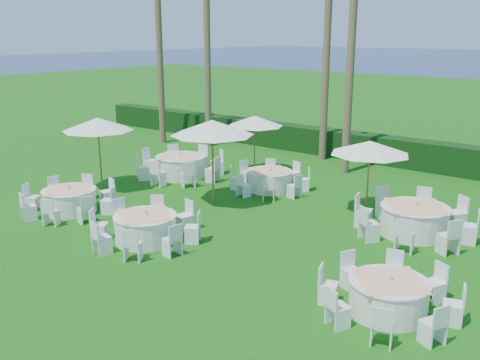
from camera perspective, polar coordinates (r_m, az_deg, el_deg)
The scene contains 16 objects.
ground at distance 15.17m, azimuth -5.81°, elevation -6.34°, with size 120.00×120.00×0.00m, color #124F0D.
hedge at distance 24.69m, azimuth 13.77°, elevation 3.34°, with size 34.00×1.00×1.20m, color black.
banquet_table_a at distance 18.10m, azimuth -17.71°, elevation -2.03°, with size 2.99×2.99×0.91m.
banquet_table_b at distance 15.09m, azimuth -10.05°, elevation -4.98°, with size 3.06×3.06×0.93m.
banquet_table_c at distance 11.67m, azimuth 15.55°, elevation -11.81°, with size 2.86×2.86×0.89m.
banquet_table_d at distance 21.49m, azimuth -6.34°, elevation 1.52°, with size 3.48×3.48×1.04m.
banquet_table_e at distance 19.64m, azimuth 3.17°, elevation 0.04°, with size 2.93×2.93×0.90m.
banquet_table_f at distance 16.12m, azimuth 18.09°, elevation -4.02°, with size 3.41×3.41×1.02m.
umbrella_a at distance 19.91m, azimuth -14.94°, elevation 5.77°, with size 2.53×2.53×2.66m.
umbrella_b at distance 17.50m, azimuth -2.98°, elevation 5.60°, with size 2.76×2.76×2.87m.
umbrella_c at distance 21.56m, azimuth 1.58°, elevation 6.31°, with size 2.30×2.30×2.38m.
umbrella_d at distance 16.95m, azimuth 13.70°, elevation 3.38°, with size 2.46×2.46×2.40m.
palm_a at distance 26.89m, azimuth -3.52°, elevation 14.19°, with size 4.41×4.05×9.10m.
palm_b at distance 24.14m, azimuth 9.20°, elevation 12.87°, with size 4.40×4.01×8.27m.
palm_c at distance 21.89m, azimuth 12.00°, elevation 17.53°, with size 4.29×4.34×12.05m.
palm_f at distance 27.94m, azimuth -8.59°, elevation 14.09°, with size 4.40×4.15×9.08m.
Camera 1 is at (9.82, -10.09, 5.64)m, focal length 40.00 mm.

